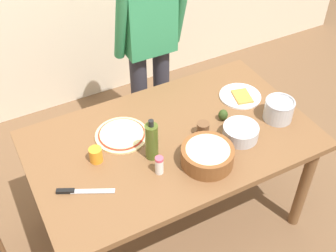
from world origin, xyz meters
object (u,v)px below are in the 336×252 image
(pizza_raw_on_board, at_px, (122,135))
(cup_orange, at_px, (96,155))
(person_cook, at_px, (149,39))
(mixing_bowl_steel, at_px, (241,132))
(plate_with_slice, at_px, (240,96))
(dining_table, at_px, (172,149))
(chef_knife, at_px, (78,191))
(steel_pot, at_px, (279,110))
(avocado, at_px, (223,115))
(olive_oil_bottle, at_px, (152,141))
(salt_shaker, at_px, (159,165))
(cup_small_brown, at_px, (203,129))
(popcorn_bowl, at_px, (207,154))

(pizza_raw_on_board, height_order, cup_orange, cup_orange)
(person_cook, height_order, mixing_bowl_steel, person_cook)
(plate_with_slice, xyz_separation_m, cup_orange, (-0.99, -0.09, 0.03))
(dining_table, xyz_separation_m, chef_knife, (-0.60, -0.13, 0.10))
(steel_pot, height_order, avocado, steel_pot)
(olive_oil_bottle, xyz_separation_m, avocado, (0.50, 0.08, -0.08))
(pizza_raw_on_board, distance_m, avocado, 0.60)
(person_cook, xyz_separation_m, cup_orange, (-0.67, -0.72, -0.14))
(dining_table, distance_m, salt_shaker, 0.30)
(plate_with_slice, xyz_separation_m, salt_shaker, (-0.74, -0.32, 0.04))
(chef_knife, bearing_deg, person_cook, 46.93)
(cup_small_brown, bearing_deg, plate_with_slice, 25.29)
(olive_oil_bottle, xyz_separation_m, chef_knife, (-0.43, -0.05, -0.11))
(person_cook, height_order, popcorn_bowl, person_cook)
(olive_oil_bottle, distance_m, salt_shaker, 0.14)
(mixing_bowl_steel, bearing_deg, cup_orange, 164.90)
(popcorn_bowl, relative_size, steel_pot, 1.61)
(person_cook, distance_m, cup_small_brown, 0.83)
(pizza_raw_on_board, relative_size, plate_with_slice, 1.16)
(olive_oil_bottle, height_order, salt_shaker, olive_oil_bottle)
(dining_table, bearing_deg, person_cook, 73.18)
(dining_table, xyz_separation_m, olive_oil_bottle, (-0.16, -0.08, 0.20))
(popcorn_bowl, xyz_separation_m, avocado, (0.27, 0.25, -0.03))
(popcorn_bowl, relative_size, avocado, 4.00)
(cup_small_brown, bearing_deg, avocado, 18.53)
(popcorn_bowl, distance_m, mixing_bowl_steel, 0.28)
(popcorn_bowl, bearing_deg, cup_small_brown, 64.84)
(steel_pot, xyz_separation_m, cup_orange, (-1.07, 0.17, -0.02))
(cup_orange, bearing_deg, popcorn_bowl, -29.21)
(person_cook, relative_size, cup_orange, 19.06)
(plate_with_slice, relative_size, popcorn_bowl, 0.93)
(pizza_raw_on_board, xyz_separation_m, olive_oil_bottle, (0.08, -0.22, 0.10))
(olive_oil_bottle, height_order, cup_orange, olive_oil_bottle)
(plate_with_slice, distance_m, salt_shaker, 0.80)
(pizza_raw_on_board, bearing_deg, cup_orange, -149.68)
(mixing_bowl_steel, bearing_deg, olive_oil_bottle, 168.80)
(pizza_raw_on_board, bearing_deg, olive_oil_bottle, -70.04)
(person_cook, relative_size, popcorn_bowl, 5.79)
(dining_table, xyz_separation_m, cup_orange, (-0.44, 0.03, 0.13))
(popcorn_bowl, xyz_separation_m, chef_knife, (-0.67, 0.13, -0.05))
(steel_pot, height_order, salt_shaker, steel_pot)
(person_cook, distance_m, pizza_raw_on_board, 0.79)
(person_cook, distance_m, popcorn_bowl, 1.03)
(mixing_bowl_steel, bearing_deg, popcorn_bowl, -163.94)
(steel_pot, bearing_deg, avocado, 154.03)
(dining_table, distance_m, pizza_raw_on_board, 0.30)
(pizza_raw_on_board, xyz_separation_m, mixing_bowl_steel, (0.58, -0.32, 0.03))
(pizza_raw_on_board, xyz_separation_m, salt_shaker, (0.06, -0.34, 0.04))
(popcorn_bowl, distance_m, steel_pot, 0.57)
(popcorn_bowl, bearing_deg, salt_shaker, 167.67)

